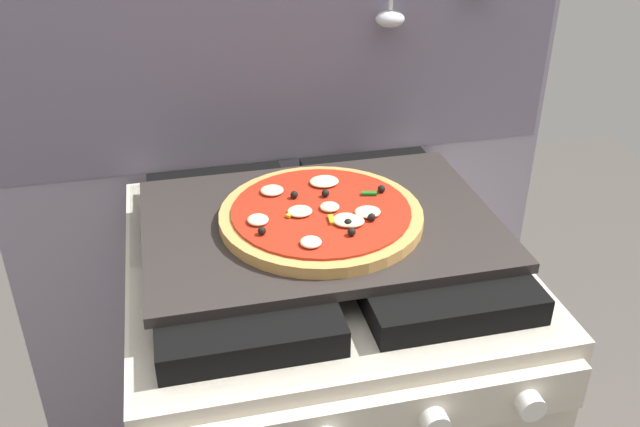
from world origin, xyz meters
TOP-DOWN VIEW (x-y plane):
  - kitchen_backsplash at (0.00, 0.33)m, footprint 1.10×0.08m
  - baking_tray at (0.00, 0.00)m, footprint 0.54×0.38m
  - pizza_left at (0.00, -0.01)m, footprint 0.31×0.31m

SIDE VIEW (x-z plane):
  - kitchen_backsplash at x=0.00m, z-range 0.01..1.56m
  - baking_tray at x=0.00m, z-range 0.90..0.92m
  - pizza_left at x=0.00m, z-range 0.91..0.94m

